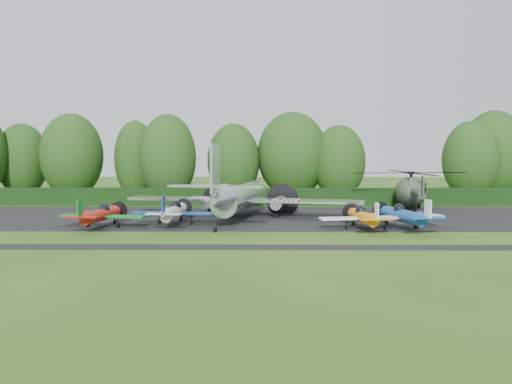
{
  "coord_description": "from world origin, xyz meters",
  "views": [
    {
      "loc": [
        -0.39,
        -44.33,
        6.97
      ],
      "look_at": [
        -0.88,
        9.68,
        2.5
      ],
      "focal_mm": 40.0,
      "sensor_mm": 36.0,
      "label": 1
    }
  ],
  "objects_px": {
    "transport_plane": "(241,197)",
    "light_plane_red": "(101,215)",
    "light_plane_orange": "(363,217)",
    "light_plane_blue": "(403,215)",
    "helicopter": "(411,189)",
    "light_plane_white": "(174,212)"
  },
  "relations": [
    {
      "from": "light_plane_orange",
      "to": "helicopter",
      "type": "xyz_separation_m",
      "value": [
        7.98,
        15.47,
        1.09
      ]
    },
    {
      "from": "light_plane_blue",
      "to": "helicopter",
      "type": "height_order",
      "value": "helicopter"
    },
    {
      "from": "light_plane_orange",
      "to": "helicopter",
      "type": "bearing_deg",
      "value": 70.49
    },
    {
      "from": "light_plane_red",
      "to": "transport_plane",
      "type": "bearing_deg",
      "value": 19.08
    },
    {
      "from": "light_plane_blue",
      "to": "light_plane_red",
      "type": "bearing_deg",
      "value": -166.07
    },
    {
      "from": "light_plane_orange",
      "to": "light_plane_blue",
      "type": "height_order",
      "value": "light_plane_blue"
    },
    {
      "from": "transport_plane",
      "to": "light_plane_white",
      "type": "relative_size",
      "value": 2.88
    },
    {
      "from": "light_plane_red",
      "to": "light_plane_orange",
      "type": "bearing_deg",
      "value": -11.54
    },
    {
      "from": "light_plane_red",
      "to": "light_plane_orange",
      "type": "height_order",
      "value": "light_plane_red"
    },
    {
      "from": "transport_plane",
      "to": "light_plane_orange",
      "type": "bearing_deg",
      "value": -45.85
    },
    {
      "from": "light_plane_red",
      "to": "light_plane_white",
      "type": "bearing_deg",
      "value": 7.1
    },
    {
      "from": "light_plane_red",
      "to": "light_plane_blue",
      "type": "distance_m",
      "value": 25.0
    },
    {
      "from": "light_plane_orange",
      "to": "light_plane_blue",
      "type": "relative_size",
      "value": 0.91
    },
    {
      "from": "light_plane_red",
      "to": "light_plane_white",
      "type": "height_order",
      "value": "light_plane_white"
    },
    {
      "from": "transport_plane",
      "to": "light_plane_red",
      "type": "bearing_deg",
      "value": -162.75
    },
    {
      "from": "light_plane_blue",
      "to": "light_plane_orange",
      "type": "bearing_deg",
      "value": -164.44
    },
    {
      "from": "transport_plane",
      "to": "light_plane_white",
      "type": "distance_m",
      "value": 7.25
    },
    {
      "from": "light_plane_red",
      "to": "light_plane_white",
      "type": "xyz_separation_m",
      "value": [
        5.86,
        1.77,
        0.05
      ]
    },
    {
      "from": "transport_plane",
      "to": "light_plane_orange",
      "type": "relative_size",
      "value": 3.17
    },
    {
      "from": "light_plane_white",
      "to": "light_plane_orange",
      "type": "xyz_separation_m",
      "value": [
        15.84,
        -2.46,
        -0.11
      ]
    },
    {
      "from": "transport_plane",
      "to": "light_plane_red",
      "type": "relative_size",
      "value": 2.99
    },
    {
      "from": "light_plane_red",
      "to": "helicopter",
      "type": "xyz_separation_m",
      "value": [
        29.68,
        14.78,
        1.02
      ]
    }
  ]
}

